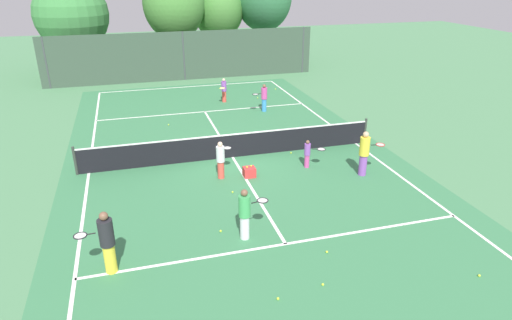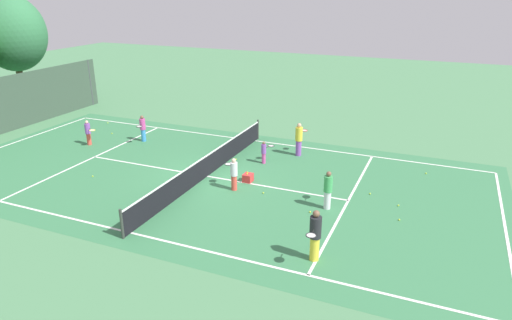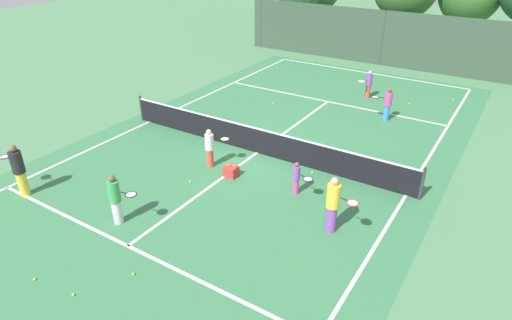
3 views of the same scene
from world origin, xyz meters
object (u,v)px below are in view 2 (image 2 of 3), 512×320
tennis_ball_2 (370,194)px  tennis_ball_7 (149,210)px  tennis_ball_3 (263,193)px  tennis_ball_4 (426,173)px  player_1 (88,132)px  ball_crate (248,178)px  player_5 (315,235)px  tennis_ball_8 (398,205)px  tennis_ball_1 (236,159)px  player_2 (234,174)px  player_3 (264,152)px  tennis_ball_9 (310,212)px  tennis_ball_5 (93,176)px  tennis_ball_11 (112,133)px  tennis_ball_0 (157,207)px  player_6 (299,139)px  tennis_ball_6 (108,123)px  player_0 (143,128)px  player_4 (328,189)px  tennis_ball_10 (399,220)px

tennis_ball_2 → tennis_ball_7: bearing=122.6°
tennis_ball_3 → tennis_ball_4: (4.85, -6.04, 0.00)m
player_1 → ball_crate: bearing=-97.0°
player_5 → tennis_ball_8: bearing=-22.0°
ball_crate → tennis_ball_1: size_ratio=6.52×
player_2 → player_3: (3.37, -0.00, -0.15)m
player_5 → tennis_ball_3: size_ratio=26.01×
tennis_ball_9 → player_5: bearing=-161.2°
player_5 → tennis_ball_5: (2.55, 11.01, -0.85)m
ball_crate → tennis_ball_3: (-0.89, -1.09, -0.15)m
ball_crate → tennis_ball_8: ball_crate is taller
ball_crate → tennis_ball_9: ball_crate is taller
tennis_ball_11 → player_5: bearing=-119.1°
tennis_ball_0 → tennis_ball_7: 0.35m
player_2 → tennis_ball_2: bearing=-71.9°
player_6 → tennis_ball_4: 6.19m
player_6 → tennis_ball_4: (-0.09, -6.13, -0.84)m
player_3 → tennis_ball_7: 6.77m
tennis_ball_3 → tennis_ball_6: 14.07m
player_0 → tennis_ball_4: 14.75m
ball_crate → tennis_ball_8: size_ratio=6.52×
tennis_ball_1 → player_0: bearing=83.9°
tennis_ball_6 → tennis_ball_0: bearing=-132.1°
tennis_ball_4 → tennis_ball_1: bearing=101.2°
player_4 → tennis_ball_11: size_ratio=23.31×
player_5 → player_2: bearing=50.3°
player_6 → tennis_ball_1: bearing=124.8°
tennis_ball_10 → tennis_ball_0: bearing=106.5°
tennis_ball_8 → tennis_ball_10: same height
tennis_ball_5 → player_5: bearing=-103.0°
player_0 → player_3: (-0.49, -7.37, -0.18)m
tennis_ball_1 → tennis_ball_11: size_ratio=1.00×
player_2 → player_3: 3.38m
tennis_ball_5 → tennis_ball_8: same height
tennis_ball_2 → tennis_ball_7: same height
player_3 → tennis_ball_7: player_3 is taller
tennis_ball_0 → tennis_ball_5: (1.44, 4.41, 0.00)m
player_6 → player_5: bearing=-159.0°
tennis_ball_2 → tennis_ball_10: size_ratio=1.00×
player_0 → tennis_ball_0: size_ratio=22.03×
tennis_ball_3 → tennis_ball_4: bearing=-51.2°
tennis_ball_8 → player_5: bearing=158.0°
tennis_ball_2 → tennis_ball_6: (4.15, 16.91, 0.00)m
player_0 → tennis_ball_10: bearing=-105.7°
player_1 → player_3: 9.76m
player_6 → tennis_ball_3: bearing=-179.0°
ball_crate → player_5: bearing=-137.6°
player_0 → player_5: bearing=-122.7°
player_1 → player_2: 9.94m
player_1 → player_4: bearing=-99.8°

